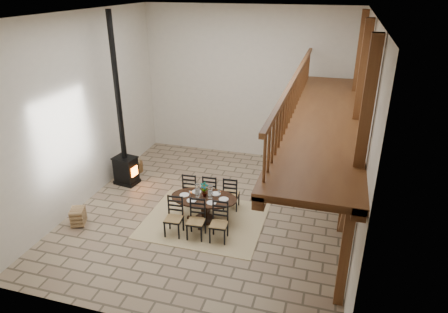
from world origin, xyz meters
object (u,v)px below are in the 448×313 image
(dining_table, at_px, (204,208))
(log_stack, at_px, (78,216))
(wood_stove, at_px, (124,149))
(log_basket, at_px, (135,166))

(dining_table, bearing_deg, log_stack, -165.05)
(wood_stove, xyz_separation_m, log_stack, (-0.08, -2.34, -0.90))
(dining_table, xyz_separation_m, wood_stove, (-2.93, 1.32, 0.75))
(wood_stove, height_order, log_stack, wood_stove)
(wood_stove, bearing_deg, log_basket, 109.24)
(dining_table, height_order, log_basket, dining_table)
(log_basket, height_order, log_stack, log_stack)
(log_stack, bearing_deg, log_basket, 91.22)
(dining_table, distance_m, wood_stove, 3.30)
(dining_table, height_order, log_stack, dining_table)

